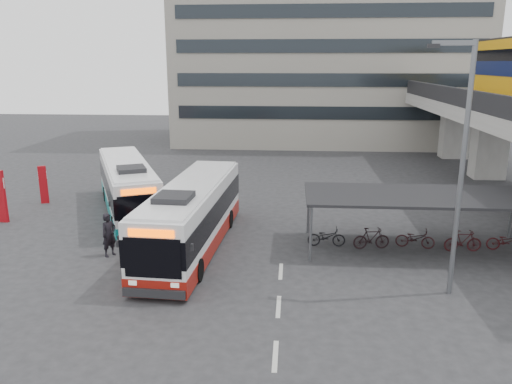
# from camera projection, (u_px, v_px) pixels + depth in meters

# --- Properties ---
(ground) EXTENTS (120.00, 120.00, 0.00)m
(ground) POSITION_uv_depth(u_px,v_px,m) (219.00, 270.00, 20.29)
(ground) COLOR #28282B
(ground) RESTS_ON ground
(bike_shelter) EXTENTS (10.00, 4.00, 2.54)m
(bike_shelter) POSITION_uv_depth(u_px,v_px,m) (418.00, 217.00, 22.19)
(bike_shelter) COLOR #595B60
(bike_shelter) RESTS_ON ground
(office_block) EXTENTS (30.00, 15.00, 25.00)m
(office_block) POSITION_uv_depth(u_px,v_px,m) (325.00, 19.00, 51.44)
(office_block) COLOR gray
(office_block) RESTS_ON ground
(road_markings) EXTENTS (0.15, 7.60, 0.01)m
(road_markings) POSITION_uv_depth(u_px,v_px,m) (279.00, 307.00, 17.22)
(road_markings) COLOR beige
(road_markings) RESTS_ON ground
(bus_main) EXTENTS (2.99, 11.01, 3.22)m
(bus_main) POSITION_uv_depth(u_px,v_px,m) (193.00, 216.00, 22.33)
(bus_main) COLOR white
(bus_main) RESTS_ON ground
(bus_teal) EXTENTS (6.45, 10.59, 3.13)m
(bus_teal) POSITION_uv_depth(u_px,v_px,m) (128.00, 187.00, 27.66)
(bus_teal) COLOR white
(bus_teal) RESTS_ON ground
(pedestrian) EXTENTS (0.77, 0.84, 1.92)m
(pedestrian) POSITION_uv_depth(u_px,v_px,m) (109.00, 235.00, 21.53)
(pedestrian) COLOR black
(pedestrian) RESTS_ON ground
(lamp_post) EXTENTS (1.56, 0.38, 8.90)m
(lamp_post) POSITION_uv_depth(u_px,v_px,m) (460.00, 156.00, 16.98)
(lamp_post) COLOR #595B60
(lamp_post) RESTS_ON ground
(sign_totem_mid) EXTENTS (0.60, 0.25, 2.79)m
(sign_totem_mid) POSITION_uv_depth(u_px,v_px,m) (0.00, 196.00, 26.01)
(sign_totem_mid) COLOR #9D0911
(sign_totem_mid) RESTS_ON ground
(sign_totem_north) EXTENTS (0.48, 0.28, 2.26)m
(sign_totem_north) POSITION_uv_depth(u_px,v_px,m) (43.00, 184.00, 29.59)
(sign_totem_north) COLOR #9D0911
(sign_totem_north) RESTS_ON ground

